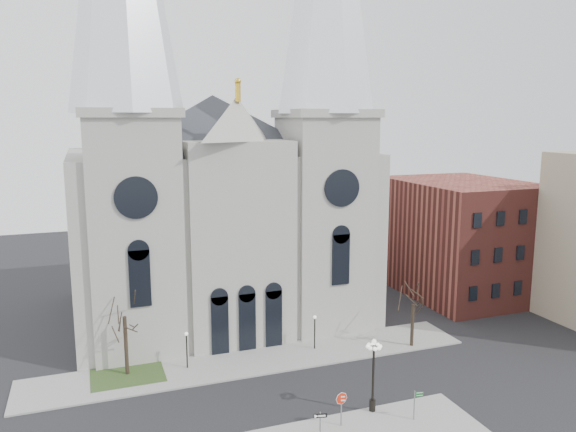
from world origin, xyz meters
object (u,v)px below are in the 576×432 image
object	(u,v)px
globe_lamp	(373,366)
one_way_sign	(320,421)
street_name_sign	(415,402)
stop_sign	(341,402)

from	to	relation	value
globe_lamp	one_way_sign	bearing A→B (deg)	-156.05
one_way_sign	street_name_sign	xyz separation A→B (m)	(7.51, 0.18, -0.12)
globe_lamp	stop_sign	bearing A→B (deg)	-161.26
globe_lamp	street_name_sign	world-z (taller)	globe_lamp
one_way_sign	street_name_sign	world-z (taller)	street_name_sign
stop_sign	globe_lamp	world-z (taller)	globe_lamp
stop_sign	one_way_sign	bearing A→B (deg)	-132.47
stop_sign	globe_lamp	xyz separation A→B (m)	(3.05, 1.03, 1.72)
one_way_sign	stop_sign	bearing A→B (deg)	43.31
one_way_sign	street_name_sign	distance (m)	7.52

